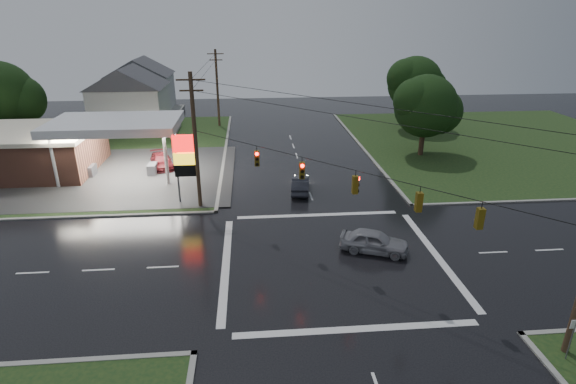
{
  "coord_description": "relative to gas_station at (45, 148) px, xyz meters",
  "views": [
    {
      "loc": [
        -5.15,
        -25.37,
        15.14
      ],
      "look_at": [
        -2.57,
        4.69,
        3.0
      ],
      "focal_mm": 28.0,
      "sensor_mm": 36.0,
      "label": 1
    }
  ],
  "objects": [
    {
      "name": "gas_station",
      "position": [
        0.0,
        0.0,
        0.0
      ],
      "size": [
        26.2,
        18.0,
        5.6
      ],
      "color": "#2D2D2D",
      "rests_on": "ground"
    },
    {
      "name": "car_crossing",
      "position": [
        28.61,
        -18.88,
        -1.77
      ],
      "size": [
        4.92,
        3.38,
        1.56
      ],
      "primitive_type": "imported",
      "rotation": [
        0.0,
        0.0,
        1.2
      ],
      "color": "gray",
      "rests_on": "ground"
    },
    {
      "name": "traffic_signals",
      "position": [
        25.69,
        -19.72,
        3.93
      ],
      "size": [
        26.87,
        26.87,
        1.47
      ],
      "color": "black",
      "rests_on": "ground"
    },
    {
      "name": "car_pump",
      "position": [
        11.23,
        0.46,
        -1.85
      ],
      "size": [
        3.37,
        5.16,
        1.39
      ],
      "primitive_type": "imported",
      "rotation": [
        0.0,
        0.0,
        0.32
      ],
      "color": "#571418",
      "rests_on": "ground"
    },
    {
      "name": "tree_ne_far",
      "position": [
        42.83,
        14.29,
        3.63
      ],
      "size": [
        8.46,
        7.2,
        9.8
      ],
      "color": "black",
      "rests_on": "ground"
    },
    {
      "name": "house_near",
      "position": [
        4.73,
        16.3,
        1.86
      ],
      "size": [
        11.05,
        8.48,
        8.6
      ],
      "color": "silver",
      "rests_on": "ground"
    },
    {
      "name": "grass_nw",
      "position": [
        -0.32,
        6.3,
        -2.51
      ],
      "size": [
        36.0,
        36.0,
        0.08
      ],
      "primitive_type": "cube",
      "color": "black",
      "rests_on": "ground"
    },
    {
      "name": "tree_nw_behind",
      "position": [
        -8.17,
        10.29,
        3.63
      ],
      "size": [
        8.93,
        7.6,
        10.0
      ],
      "color": "black",
      "rests_on": "ground"
    },
    {
      "name": "utility_pole_nw",
      "position": [
        16.18,
        -10.2,
        3.17
      ],
      "size": [
        2.2,
        0.32,
        11.0
      ],
      "color": "#382619",
      "rests_on": "ground"
    },
    {
      "name": "house_far",
      "position": [
        3.73,
        28.3,
        1.86
      ],
      "size": [
        11.05,
        8.48,
        8.6
      ],
      "color": "silver",
      "rests_on": "ground"
    },
    {
      "name": "grass_ne",
      "position": [
        51.68,
        6.3,
        -2.51
      ],
      "size": [
        36.0,
        36.0,
        0.08
      ],
      "primitive_type": "cube",
      "color": "black",
      "rests_on": "ground"
    },
    {
      "name": "pylon_sign",
      "position": [
        15.18,
        -9.2,
        1.46
      ],
      "size": [
        2.0,
        0.35,
        6.0
      ],
      "color": "#59595E",
      "rests_on": "ground"
    },
    {
      "name": "car_north",
      "position": [
        24.88,
        -7.58,
        -1.83
      ],
      "size": [
        2.11,
        4.53,
        1.44
      ],
      "primitive_type": "imported",
      "rotation": [
        0.0,
        0.0,
        3.0
      ],
      "color": "#212229",
      "rests_on": "ground"
    },
    {
      "name": "tree_ne_near",
      "position": [
        39.82,
        2.29,
        3.01
      ],
      "size": [
        7.99,
        6.8,
        8.98
      ],
      "color": "black",
      "rests_on": "ground"
    },
    {
      "name": "ground",
      "position": [
        25.68,
        -19.7,
        -2.55
      ],
      "size": [
        120.0,
        120.0,
        0.0
      ],
      "primitive_type": "plane",
      "color": "black",
      "rests_on": "ground"
    },
    {
      "name": "utility_pole_n",
      "position": [
        16.18,
        18.3,
        2.92
      ],
      "size": [
        2.2,
        0.32,
        10.5
      ],
      "color": "#382619",
      "rests_on": "ground"
    }
  ]
}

